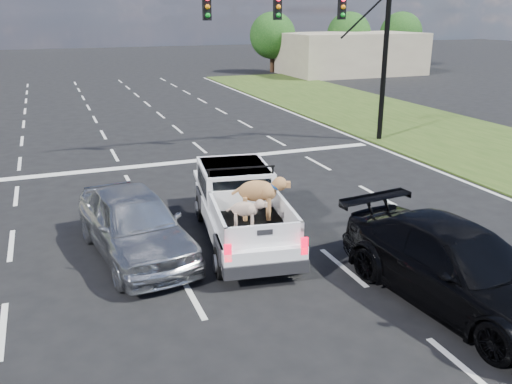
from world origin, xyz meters
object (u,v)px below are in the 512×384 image
(black_coupe, at_px, (458,267))
(silver_sedan, at_px, (135,223))
(pickup_truck, at_px, (242,206))
(traffic_signal, at_px, (336,30))

(black_coupe, bearing_deg, silver_sedan, 133.56)
(pickup_truck, xyz_separation_m, silver_sedan, (-2.64, -0.01, -0.09))
(traffic_signal, xyz_separation_m, black_coupe, (-4.20, -12.66, -3.95))
(silver_sedan, relative_size, black_coupe, 0.87)
(traffic_signal, bearing_deg, black_coupe, -108.34)
(pickup_truck, relative_size, silver_sedan, 1.12)
(silver_sedan, bearing_deg, black_coupe, -47.52)
(silver_sedan, xyz_separation_m, black_coupe, (5.46, -4.50, -0.02))
(traffic_signal, height_order, silver_sedan, traffic_signal)
(silver_sedan, height_order, black_coupe, silver_sedan)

